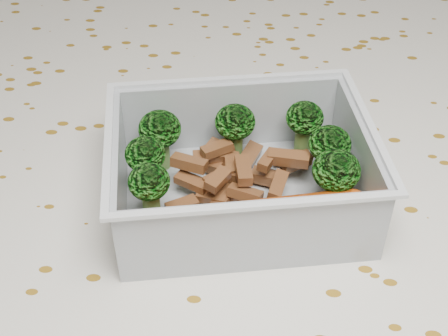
{
  "coord_description": "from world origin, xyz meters",
  "views": [
    {
      "loc": [
        0.03,
        -0.33,
        1.07
      ],
      "look_at": [
        0.0,
        0.0,
        0.78
      ],
      "focal_mm": 50.0,
      "sensor_mm": 36.0,
      "label": 1
    }
  ],
  "objects": [
    {
      "name": "dining_table",
      "position": [
        0.0,
        0.0,
        0.67
      ],
      "size": [
        1.4,
        0.9,
        0.75
      ],
      "color": "brown",
      "rests_on": "ground"
    },
    {
      "name": "lunch_container",
      "position": [
        0.02,
        -0.0,
        0.78
      ],
      "size": [
        0.2,
        0.17,
        0.06
      ],
      "color": "silver",
      "rests_on": "tablecloth"
    },
    {
      "name": "tablecloth",
      "position": [
        0.0,
        0.0,
        0.72
      ],
      "size": [
        1.46,
        0.96,
        0.19
      ],
      "color": "silver",
      "rests_on": "dining_table"
    },
    {
      "name": "meat_pile",
      "position": [
        0.01,
        0.01,
        0.77
      ],
      "size": [
        0.1,
        0.08,
        0.03
      ],
      "color": "brown",
      "rests_on": "lunch_container"
    },
    {
      "name": "broccoli_florets",
      "position": [
        0.02,
        0.01,
        0.79
      ],
      "size": [
        0.16,
        0.11,
        0.05
      ],
      "color": "#608C3F",
      "rests_on": "lunch_container"
    },
    {
      "name": "sausage",
      "position": [
        0.03,
        -0.04,
        0.78
      ],
      "size": [
        0.15,
        0.06,
        0.03
      ],
      "color": "#B9440E",
      "rests_on": "lunch_container"
    }
  ]
}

